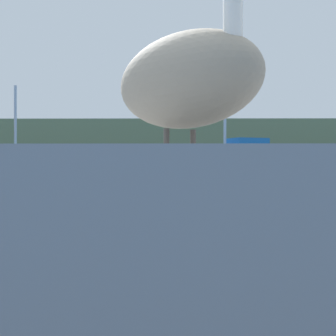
{
  "coord_description": "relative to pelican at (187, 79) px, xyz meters",
  "views": [
    {
      "loc": [
        0.02,
        -3.52,
        0.8
      ],
      "look_at": [
        -0.12,
        12.16,
        0.81
      ],
      "focal_mm": 61.17,
      "sensor_mm": 36.0,
      "label": 1
    }
  ],
  "objects": [
    {
      "name": "ground_plane",
      "position": [
        -0.09,
        0.66,
        -1.25
      ],
      "size": [
        260.0,
        260.0,
        0.0
      ],
      "primitive_type": "plane",
      "color": "#194C93"
    },
    {
      "name": "hillside_backdrop",
      "position": [
        -0.09,
        62.93,
        1.73
      ],
      "size": [
        140.0,
        13.01,
        5.97
      ],
      "primitive_type": "cube",
      "color": "#6B7A51",
      "rests_on": "ground"
    },
    {
      "name": "pier_dock",
      "position": [
        -0.01,
        0.01,
        -0.82
      ],
      "size": [
        3.54,
        2.96,
        0.86
      ],
      "primitive_type": "cube",
      "color": "gray",
      "rests_on": "ground"
    },
    {
      "name": "pelican",
      "position": [
        0.0,
        0.0,
        0.0
      ],
      "size": [
        0.98,
        1.22,
        0.88
      ],
      "rotation": [
        0.0,
        0.0,
        -0.97
      ],
      "color": "gray",
      "rests_on": "pier_dock"
    },
    {
      "name": "fishing_boat_blue",
      "position": [
        3.59,
        22.28,
        -0.53
      ],
      "size": [
        5.73,
        3.49,
        5.41
      ],
      "rotation": [
        0.0,
        0.0,
        3.51
      ],
      "color": "blue",
      "rests_on": "ground"
    },
    {
      "name": "mooring_buoy",
      "position": [
        -3.91,
        10.08,
        -0.98
      ],
      "size": [
        0.54,
        0.54,
        0.54
      ],
      "primitive_type": "sphere",
      "color": "#E54C19",
      "rests_on": "ground"
    }
  ]
}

